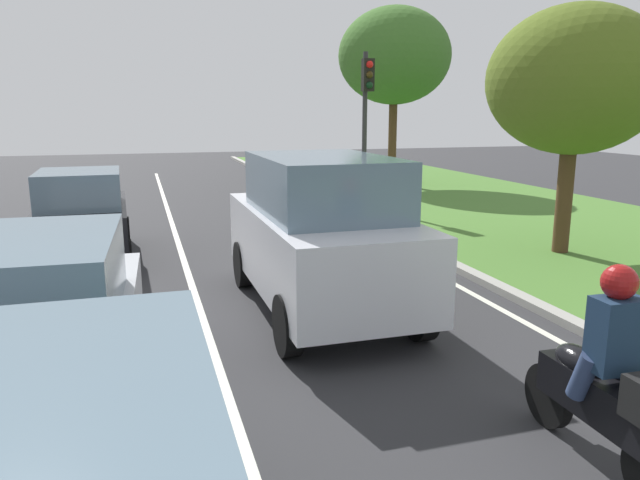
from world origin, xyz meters
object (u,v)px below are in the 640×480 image
car_suv_ahead (321,233)px  tree_roadside_far (394,56)px  traffic_light_near_right (366,103)px  motorcycle (610,407)px  car_sedan_left_lane (30,341)px  rider_person (614,332)px  car_hatchback_far (82,216)px  tree_roadside_near (574,81)px

car_suv_ahead → tree_roadside_far: tree_roadside_far is taller
car_suv_ahead → traffic_light_near_right: bearing=64.7°
motorcycle → tree_roadside_far: (5.96, 18.21, 4.31)m
car_sedan_left_lane → rider_person: size_ratio=3.74×
car_hatchback_far → traffic_light_near_right: (7.48, 4.17, 2.21)m
motorcycle → traffic_light_near_right: traffic_light_near_right is taller
car_sedan_left_lane → motorcycle: size_ratio=2.29×
car_suv_ahead → tree_roadside_near: bearing=18.5°
car_hatchback_far → car_sedan_left_lane: bearing=-90.6°
car_hatchback_far → tree_roadside_far: (10.59, 9.39, 4.00)m
car_suv_ahead → tree_roadside_near: (5.72, 1.96, 2.28)m
car_sedan_left_lane → car_hatchback_far: size_ratio=1.17×
car_suv_ahead → traffic_light_near_right: 9.48m
car_sedan_left_lane → traffic_light_near_right: traffic_light_near_right is taller
traffic_light_near_right → car_suv_ahead: bearing=-114.9°
car_sedan_left_lane → tree_roadside_far: 19.77m
car_sedan_left_lane → car_hatchback_far: car_sedan_left_lane is taller
rider_person → traffic_light_near_right: (2.85, 12.94, 1.90)m
car_sedan_left_lane → motorcycle: 4.93m
motorcycle → car_sedan_left_lane: bearing=158.5°
tree_roadside_near → tree_roadside_far: 11.85m
car_hatchback_far → motorcycle: car_hatchback_far is taller
rider_person → car_hatchback_far: bearing=119.4°
rider_person → traffic_light_near_right: size_ratio=0.26×
car_hatchback_far → rider_person: bearing=-63.7°
motorcycle → traffic_light_near_right: bearing=79.1°
car_suv_ahead → motorcycle: (1.05, -4.56, -0.60)m
car_hatchback_far → tree_roadside_far: bearing=40.1°
car_sedan_left_lane → tree_roadside_far: bearing=59.3°
car_sedan_left_lane → motorcycle: bearing=-21.0°
car_hatchback_far → tree_roadside_far: tree_roadside_far is taller
car_suv_ahead → rider_person: bearing=-77.2°
car_suv_ahead → car_sedan_left_lane: (-3.47, -2.64, -0.25)m
motorcycle → tree_roadside_far: 19.64m
traffic_light_near_right → tree_roadside_far: tree_roadside_far is taller
car_sedan_left_lane → tree_roadside_far: (10.48, 16.28, 3.97)m
car_suv_ahead → car_hatchback_far: size_ratio=1.21×
car_sedan_left_lane → rider_person: 4.91m
car_suv_ahead → car_sedan_left_lane: bearing=-143.1°
car_sedan_left_lane → tree_roadside_near: bearing=28.7°
car_suv_ahead → rider_person: 4.64m
tree_roadside_near → tree_roadside_far: tree_roadside_far is taller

